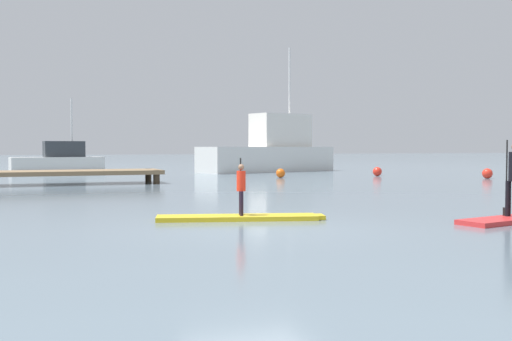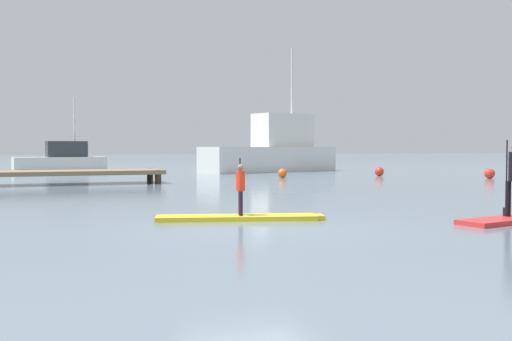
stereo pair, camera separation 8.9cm
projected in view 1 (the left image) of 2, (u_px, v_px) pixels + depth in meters
name	position (u px, v px, depth m)	size (l,w,h in m)	color
ground_plane	(253.00, 229.00, 11.66)	(240.00, 240.00, 0.00)	slate
paddleboard_near	(241.00, 218.00, 13.09)	(3.66, 1.60, 0.10)	gold
paddler_child_solo	(241.00, 187.00, 13.08)	(0.24, 0.38, 1.24)	black
fishing_boat_white_large	(271.00, 151.00, 39.01)	(9.65, 4.97, 8.13)	silver
motor_boat_small_navy	(59.00, 160.00, 41.26)	(6.23, 2.39, 4.95)	silver
floating_dock	(13.00, 174.00, 24.74)	(12.08, 2.39, 0.59)	#846B4C
mooring_buoy_near	(377.00, 172.00, 32.98)	(0.50, 0.50, 0.50)	red
mooring_buoy_mid	(487.00, 173.00, 30.28)	(0.52, 0.52, 0.52)	red
mooring_buoy_far	(281.00, 173.00, 31.14)	(0.48, 0.48, 0.48)	orange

